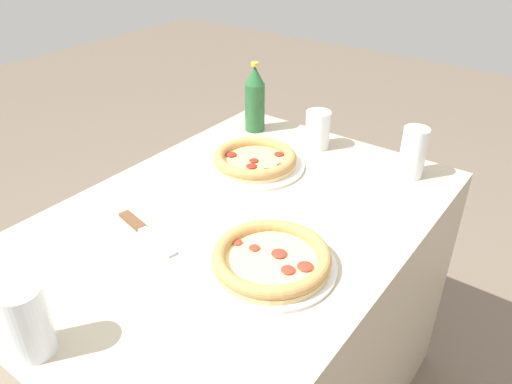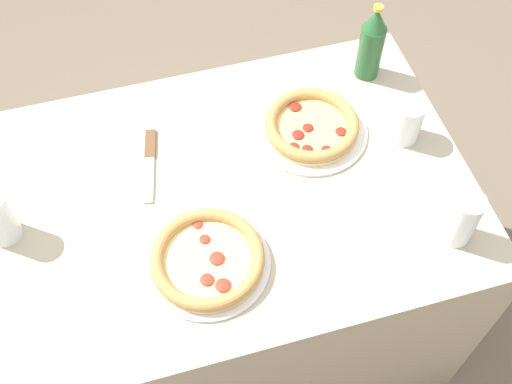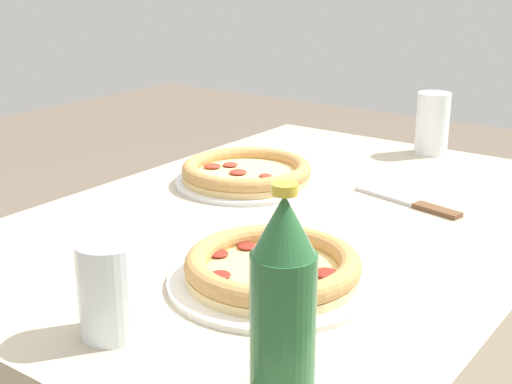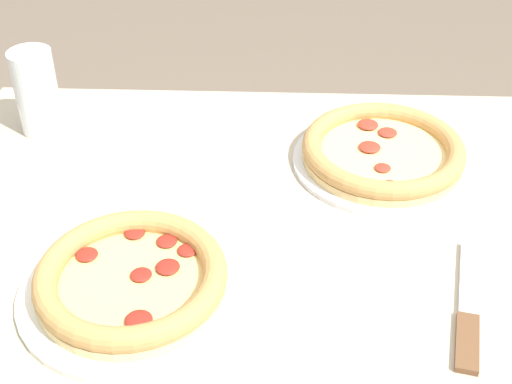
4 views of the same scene
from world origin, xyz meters
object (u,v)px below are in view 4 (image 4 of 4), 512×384
(glass_red_wine, at_px, (37,96))
(knife, at_px, (468,309))
(pizza_salami, at_px, (383,153))
(pizza_veggie, at_px, (132,280))

(glass_red_wine, xyz_separation_m, knife, (0.61, -0.38, -0.06))
(pizza_salami, xyz_separation_m, knife, (0.07, -0.30, -0.02))
(glass_red_wine, bearing_deg, pizza_veggie, -60.02)
(pizza_veggie, bearing_deg, knife, -2.18)
(pizza_veggie, distance_m, pizza_salami, 0.44)
(glass_red_wine, relative_size, knife, 0.65)
(pizza_salami, relative_size, glass_red_wine, 1.95)
(pizza_salami, height_order, glass_red_wine, glass_red_wine)
(pizza_veggie, xyz_separation_m, glass_red_wine, (-0.21, 0.36, 0.04))
(pizza_salami, bearing_deg, pizza_veggie, -138.85)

